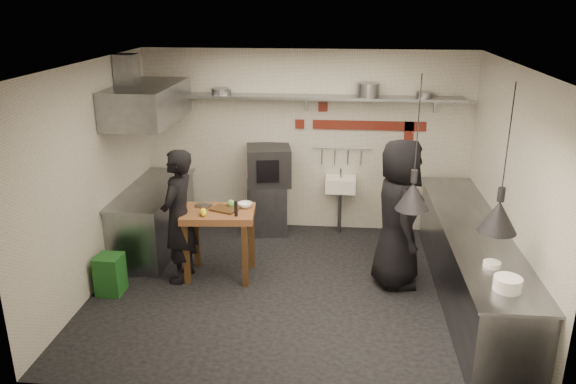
# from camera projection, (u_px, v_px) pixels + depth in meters

# --- Properties ---
(floor) EXTENTS (5.00, 5.00, 0.00)m
(floor) POSITION_uv_depth(u_px,v_px,m) (294.00, 288.00, 7.15)
(floor) COLOR black
(floor) RESTS_ON ground
(ceiling) EXTENTS (5.00, 5.00, 0.00)m
(ceiling) POSITION_uv_depth(u_px,v_px,m) (295.00, 65.00, 6.23)
(ceiling) COLOR beige
(ceiling) RESTS_ON floor
(wall_back) EXTENTS (5.00, 0.04, 2.80)m
(wall_back) POSITION_uv_depth(u_px,v_px,m) (306.00, 142.00, 8.66)
(wall_back) COLOR beige
(wall_back) RESTS_ON floor
(wall_front) EXTENTS (5.00, 0.04, 2.80)m
(wall_front) POSITION_uv_depth(u_px,v_px,m) (273.00, 262.00, 4.71)
(wall_front) COLOR beige
(wall_front) RESTS_ON floor
(wall_left) EXTENTS (0.04, 4.20, 2.80)m
(wall_left) POSITION_uv_depth(u_px,v_px,m) (93.00, 178.00, 6.92)
(wall_left) COLOR beige
(wall_left) RESTS_ON floor
(wall_right) EXTENTS (0.04, 4.20, 2.80)m
(wall_right) POSITION_uv_depth(u_px,v_px,m) (510.00, 191.00, 6.46)
(wall_right) COLOR beige
(wall_right) RESTS_ON floor
(red_band_horiz) EXTENTS (1.70, 0.02, 0.14)m
(red_band_horiz) POSITION_uv_depth(u_px,v_px,m) (369.00, 125.00, 8.47)
(red_band_horiz) COLOR maroon
(red_band_horiz) RESTS_ON wall_back
(red_band_vert) EXTENTS (0.14, 0.02, 1.10)m
(red_band_vert) POSITION_uv_depth(u_px,v_px,m) (407.00, 157.00, 8.57)
(red_band_vert) COLOR maroon
(red_band_vert) RESTS_ON wall_back
(red_tile_a) EXTENTS (0.14, 0.02, 0.14)m
(red_tile_a) POSITION_uv_depth(u_px,v_px,m) (323.00, 107.00, 8.44)
(red_tile_a) COLOR maroon
(red_tile_a) RESTS_ON wall_back
(red_tile_b) EXTENTS (0.14, 0.02, 0.14)m
(red_tile_b) POSITION_uv_depth(u_px,v_px,m) (300.00, 124.00, 8.56)
(red_tile_b) COLOR maroon
(red_tile_b) RESTS_ON wall_back
(back_shelf) EXTENTS (4.60, 0.34, 0.04)m
(back_shelf) POSITION_uv_depth(u_px,v_px,m) (306.00, 97.00, 8.26)
(back_shelf) COLOR slate
(back_shelf) RESTS_ON wall_back
(shelf_bracket_left) EXTENTS (0.04, 0.06, 0.24)m
(shelf_bracket_left) POSITION_uv_depth(u_px,v_px,m) (183.00, 100.00, 8.61)
(shelf_bracket_left) COLOR slate
(shelf_bracket_left) RESTS_ON wall_back
(shelf_bracket_mid) EXTENTS (0.04, 0.06, 0.24)m
(shelf_bracket_mid) POSITION_uv_depth(u_px,v_px,m) (306.00, 102.00, 8.43)
(shelf_bracket_mid) COLOR slate
(shelf_bracket_mid) RESTS_ON wall_back
(shelf_bracket_right) EXTENTS (0.04, 0.06, 0.24)m
(shelf_bracket_right) POSITION_uv_depth(u_px,v_px,m) (435.00, 104.00, 8.26)
(shelf_bracket_right) COLOR slate
(shelf_bracket_right) RESTS_ON wall_back
(pan_far_left) EXTENTS (0.35, 0.35, 0.09)m
(pan_far_left) POSITION_uv_depth(u_px,v_px,m) (220.00, 91.00, 8.36)
(pan_far_left) COLOR slate
(pan_far_left) RESTS_ON back_shelf
(pan_mid_left) EXTENTS (0.28, 0.28, 0.07)m
(pan_mid_left) POSITION_uv_depth(u_px,v_px,m) (223.00, 92.00, 8.35)
(pan_mid_left) COLOR slate
(pan_mid_left) RESTS_ON back_shelf
(stock_pot) EXTENTS (0.44, 0.44, 0.20)m
(stock_pot) POSITION_uv_depth(u_px,v_px,m) (368.00, 90.00, 8.14)
(stock_pot) COLOR slate
(stock_pot) RESTS_ON back_shelf
(pan_right) EXTENTS (0.24, 0.24, 0.08)m
(pan_right) POSITION_uv_depth(u_px,v_px,m) (424.00, 95.00, 8.08)
(pan_right) COLOR slate
(pan_right) RESTS_ON back_shelf
(oven_stand) EXTENTS (0.69, 0.65, 0.80)m
(oven_stand) POSITION_uv_depth(u_px,v_px,m) (267.00, 208.00, 8.76)
(oven_stand) COLOR slate
(oven_stand) RESTS_ON floor
(combi_oven) EXTENTS (0.74, 0.71, 0.58)m
(combi_oven) POSITION_uv_depth(u_px,v_px,m) (269.00, 165.00, 8.54)
(combi_oven) COLOR black
(combi_oven) RESTS_ON oven_stand
(oven_door) EXTENTS (0.50, 0.12, 0.46)m
(oven_door) POSITION_uv_depth(u_px,v_px,m) (264.00, 171.00, 8.26)
(oven_door) COLOR maroon
(oven_door) RESTS_ON combi_oven
(oven_glass) EXTENTS (0.33, 0.07, 0.34)m
(oven_glass) POSITION_uv_depth(u_px,v_px,m) (268.00, 171.00, 8.24)
(oven_glass) COLOR black
(oven_glass) RESTS_ON oven_door
(hand_sink) EXTENTS (0.46, 0.34, 0.22)m
(hand_sink) POSITION_uv_depth(u_px,v_px,m) (341.00, 184.00, 8.65)
(hand_sink) COLOR white
(hand_sink) RESTS_ON wall_back
(sink_tap) EXTENTS (0.03, 0.03, 0.14)m
(sink_tap) POSITION_uv_depth(u_px,v_px,m) (341.00, 173.00, 8.59)
(sink_tap) COLOR slate
(sink_tap) RESTS_ON hand_sink
(sink_drain) EXTENTS (0.06, 0.06, 0.66)m
(sink_drain) POSITION_uv_depth(u_px,v_px,m) (340.00, 212.00, 8.75)
(sink_drain) COLOR slate
(sink_drain) RESTS_ON floor
(utensil_rail) EXTENTS (0.90, 0.02, 0.02)m
(utensil_rail) POSITION_uv_depth(u_px,v_px,m) (342.00, 148.00, 8.60)
(utensil_rail) COLOR slate
(utensil_rail) RESTS_ON wall_back
(counter_right) EXTENTS (0.70, 3.80, 0.90)m
(counter_right) POSITION_uv_depth(u_px,v_px,m) (470.00, 264.00, 6.80)
(counter_right) COLOR slate
(counter_right) RESTS_ON floor
(counter_right_top) EXTENTS (0.76, 3.90, 0.03)m
(counter_right_top) POSITION_uv_depth(u_px,v_px,m) (475.00, 229.00, 6.65)
(counter_right_top) COLOR slate
(counter_right_top) RESTS_ON counter_right
(plate_stack) EXTENTS (0.30, 0.30, 0.13)m
(plate_stack) POSITION_uv_depth(u_px,v_px,m) (508.00, 284.00, 5.20)
(plate_stack) COLOR white
(plate_stack) RESTS_ON counter_right_top
(small_bowl_right) EXTENTS (0.19, 0.19, 0.05)m
(small_bowl_right) POSITION_uv_depth(u_px,v_px,m) (492.00, 264.00, 5.67)
(small_bowl_right) COLOR white
(small_bowl_right) RESTS_ON counter_right_top
(counter_left) EXTENTS (0.70, 1.90, 0.90)m
(counter_left) POSITION_uv_depth(u_px,v_px,m) (154.00, 219.00, 8.19)
(counter_left) COLOR slate
(counter_left) RESTS_ON floor
(counter_left_top) EXTENTS (0.76, 2.00, 0.03)m
(counter_left_top) POSITION_uv_depth(u_px,v_px,m) (151.00, 189.00, 8.03)
(counter_left_top) COLOR slate
(counter_left_top) RESTS_ON counter_left
(extractor_hood) EXTENTS (0.78, 1.60, 0.50)m
(extractor_hood) POSITION_uv_depth(u_px,v_px,m) (148.00, 103.00, 7.62)
(extractor_hood) COLOR slate
(extractor_hood) RESTS_ON ceiling
(hood_duct) EXTENTS (0.28, 0.28, 0.50)m
(hood_duct) POSITION_uv_depth(u_px,v_px,m) (127.00, 73.00, 7.52)
(hood_duct) COLOR slate
(hood_duct) RESTS_ON ceiling
(green_bin) EXTENTS (0.32, 0.32, 0.50)m
(green_bin) POSITION_uv_depth(u_px,v_px,m) (110.00, 274.00, 6.98)
(green_bin) COLOR #19511C
(green_bin) RESTS_ON floor
(prep_table) EXTENTS (0.97, 0.72, 0.92)m
(prep_table) POSITION_uv_depth(u_px,v_px,m) (220.00, 243.00, 7.35)
(prep_table) COLOR brown
(prep_table) RESTS_ON floor
(cutting_board) EXTENTS (0.40, 0.34, 0.02)m
(cutting_board) POSITION_uv_depth(u_px,v_px,m) (225.00, 209.00, 7.21)
(cutting_board) COLOR #482E16
(cutting_board) RESTS_ON prep_table
(pepper_mill) EXTENTS (0.04, 0.04, 0.20)m
(pepper_mill) POSITION_uv_depth(u_px,v_px,m) (236.00, 209.00, 6.98)
(pepper_mill) COLOR black
(pepper_mill) RESTS_ON prep_table
(lemon_a) EXTENTS (0.12, 0.12, 0.09)m
(lemon_a) POSITION_uv_depth(u_px,v_px,m) (203.00, 212.00, 7.05)
(lemon_a) COLOR gold
(lemon_a) RESTS_ON prep_table
(lemon_b) EXTENTS (0.10, 0.10, 0.08)m
(lemon_b) POSITION_uv_depth(u_px,v_px,m) (204.00, 213.00, 7.00)
(lemon_b) COLOR gold
(lemon_b) RESTS_ON prep_table
(veg_ball) EXTENTS (0.11, 0.11, 0.11)m
(veg_ball) POSITION_uv_depth(u_px,v_px,m) (231.00, 204.00, 7.30)
(veg_ball) COLOR #55963E
(veg_ball) RESTS_ON prep_table
(steel_tray) EXTENTS (0.22, 0.18, 0.03)m
(steel_tray) POSITION_uv_depth(u_px,v_px,m) (203.00, 206.00, 7.32)
(steel_tray) COLOR slate
(steel_tray) RESTS_ON prep_table
(bowl) EXTENTS (0.20, 0.20, 0.06)m
(bowl) POSITION_uv_depth(u_px,v_px,m) (245.00, 205.00, 7.31)
(bowl) COLOR white
(bowl) RESTS_ON prep_table
(heat_lamp_near) EXTENTS (0.47, 0.47, 1.43)m
(heat_lamp_near) POSITION_uv_depth(u_px,v_px,m) (417.00, 144.00, 5.75)
(heat_lamp_near) COLOR black
(heat_lamp_near) RESTS_ON ceiling
(heat_lamp_far) EXTENTS (0.50, 0.50, 1.45)m
(heat_lamp_far) POSITION_uv_depth(u_px,v_px,m) (506.00, 160.00, 5.21)
(heat_lamp_far) COLOR black
(heat_lamp_far) RESTS_ON ceiling
(chef_left) EXTENTS (0.51, 0.69, 1.75)m
(chef_left) POSITION_uv_depth(u_px,v_px,m) (179.00, 217.00, 7.12)
(chef_left) COLOR black
(chef_left) RESTS_ON floor
(chef_right) EXTENTS (0.69, 0.99, 1.91)m
(chef_right) POSITION_uv_depth(u_px,v_px,m) (398.00, 214.00, 6.99)
(chef_right) COLOR black
(chef_right) RESTS_ON floor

